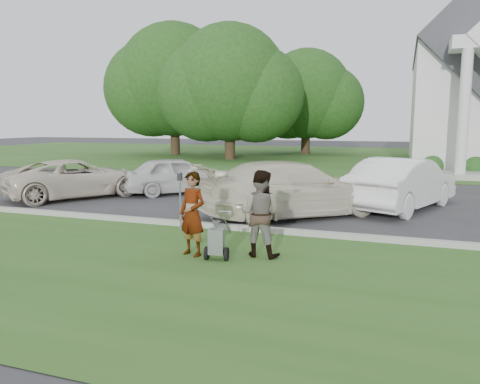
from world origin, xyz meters
The scene contains 15 objects.
ground centered at (0.00, 0.00, 0.00)m, with size 120.00×120.00×0.00m, color #333335.
grass_strip centered at (0.00, -3.00, 0.01)m, with size 80.00×7.00×0.01m, color #2D581E.
church_lawn centered at (0.00, 27.00, 0.01)m, with size 80.00×30.00×0.01m, color #2D581E.
curb centered at (0.00, 0.55, 0.07)m, with size 80.00×0.18×0.15m, color #9E9E93.
tree_left centered at (-8.01, 21.99, 5.11)m, with size 10.63×8.40×9.71m.
tree_far centered at (-14.01, 24.99, 5.69)m, with size 11.64×9.20×10.73m.
tree_back centered at (-4.01, 29.99, 4.73)m, with size 9.61×7.60×8.89m.
striping_cart centered at (0.69, -1.97, 0.37)m, with size 0.52×0.96×0.85m.
person_left centered at (0.11, -1.83, 0.85)m, with size 0.62×0.41×1.70m, color #999999.
person_right centered at (1.41, -1.43, 0.87)m, with size 0.85×0.66×1.74m, color #999999.
parking_meter_near centered at (-1.09, 0.03, 0.94)m, with size 0.11×0.10×1.49m.
car_a centered at (-7.02, 3.61, 0.69)m, with size 2.29×4.96×1.38m, color beige.
car_b centered at (-4.02, 5.64, 0.70)m, with size 1.66×4.13×1.41m, color silver.
car_c centered at (1.09, 2.82, 0.80)m, with size 2.24×5.51×1.60m, color silver.
car_d centered at (4.09, 5.07, 0.80)m, with size 1.70×4.88×1.61m, color white.
Camera 1 is at (4.07, -10.22, 2.69)m, focal length 35.00 mm.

